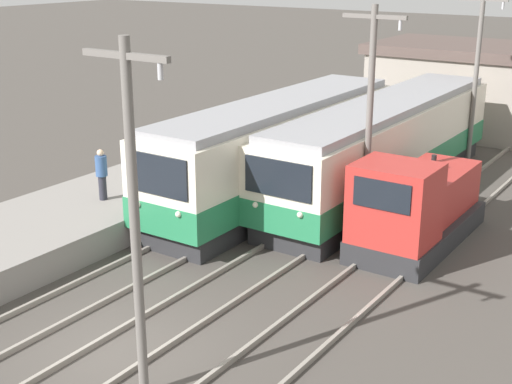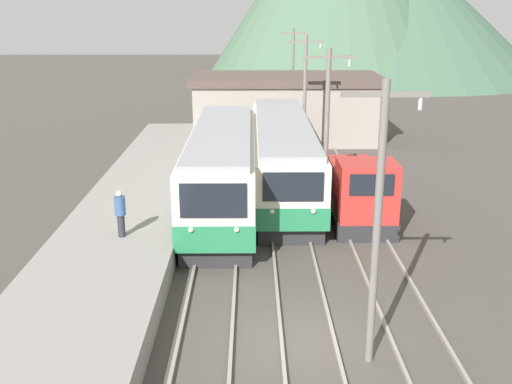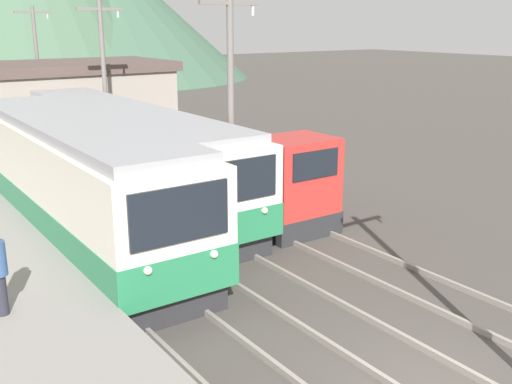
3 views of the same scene
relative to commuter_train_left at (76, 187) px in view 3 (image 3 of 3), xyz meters
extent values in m
cube|color=gray|center=(3.52, -11.12, -1.64)|extent=(0.10, 60.00, 0.14)
cube|color=#28282B|center=(0.00, 0.01, -1.36)|extent=(2.58, 12.51, 0.70)
cube|color=silver|center=(0.00, 0.01, 0.34)|extent=(2.80, 13.03, 2.71)
cube|color=#267A4C|center=(0.00, 0.01, -0.53)|extent=(2.84, 13.07, 0.98)
cube|color=black|center=(0.00, -6.54, 0.88)|extent=(2.24, 0.06, 1.19)
sphere|color=silver|center=(-0.77, -6.55, -0.15)|extent=(0.18, 0.18, 0.18)
sphere|color=silver|center=(0.77, -6.55, -0.15)|extent=(0.18, 0.18, 0.18)
cube|color=#939399|center=(0.00, 0.01, 1.84)|extent=(2.46, 12.51, 0.28)
cube|color=#28282B|center=(2.80, 3.02, -1.36)|extent=(2.58, 14.36, 0.70)
cube|color=silver|center=(2.80, 3.02, 0.24)|extent=(2.80, 14.96, 2.50)
cube|color=#267A4C|center=(2.80, 3.02, -0.56)|extent=(2.84, 15.00, 0.90)
cube|color=black|center=(2.80, -4.49, 0.74)|extent=(2.24, 0.06, 1.10)
sphere|color=silver|center=(2.03, -4.50, -0.21)|extent=(0.18, 0.18, 0.18)
sphere|color=silver|center=(3.57, -4.50, -0.21)|extent=(0.18, 0.18, 0.18)
cube|color=#939399|center=(2.80, 3.02, 1.63)|extent=(2.46, 14.36, 0.28)
cube|color=#28282B|center=(5.80, -0.99, -1.36)|extent=(2.40, 5.89, 0.70)
cube|color=#B22D28|center=(5.80, -2.99, 0.14)|extent=(2.28, 1.88, 2.30)
cube|color=black|center=(5.80, -3.95, 0.64)|extent=(1.68, 0.04, 0.83)
cube|color=#B22D28|center=(5.80, -0.04, -0.31)|extent=(1.92, 3.90, 1.40)
cylinder|color=black|center=(5.80, -0.04, 0.64)|extent=(0.16, 0.16, 0.50)
cylinder|color=slate|center=(4.30, -1.74, 1.90)|extent=(0.20, 0.20, 7.23)
cube|color=slate|center=(4.30, -1.74, 5.16)|extent=(2.00, 0.12, 0.12)
cylinder|color=#B2B2B7|center=(5.10, -1.74, 4.96)|extent=(0.10, 0.10, 0.30)
cylinder|color=slate|center=(4.30, 8.46, 1.90)|extent=(0.20, 0.20, 7.23)
cube|color=slate|center=(4.30, 8.46, 5.16)|extent=(2.00, 0.12, 0.12)
cylinder|color=#B2B2B7|center=(5.10, 8.46, 4.96)|extent=(0.10, 0.10, 0.30)
cylinder|color=slate|center=(4.30, 18.65, 1.90)|extent=(0.20, 0.20, 7.23)
cube|color=slate|center=(4.30, 18.65, 5.16)|extent=(2.00, 0.12, 0.12)
cylinder|color=#B2B2B7|center=(5.10, 18.65, 4.96)|extent=(0.10, 0.10, 0.30)
cylinder|color=#282833|center=(-3.35, -5.47, -0.39)|extent=(0.26, 0.26, 0.82)
cube|color=gray|center=(3.60, 14.88, 0.21)|extent=(12.00, 6.00, 3.86)
cube|color=#51423D|center=(3.60, 14.88, 2.39)|extent=(12.60, 6.30, 0.50)
cone|color=#3D5B47|center=(19.59, 53.50, 6.72)|extent=(37.57, 37.57, 16.88)
camera|label=1|loc=(13.19, -21.05, 6.81)|focal=50.00mm
camera|label=2|loc=(1.27, -25.41, 7.08)|focal=42.00mm
camera|label=3|loc=(-5.32, -16.86, 4.64)|focal=42.00mm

